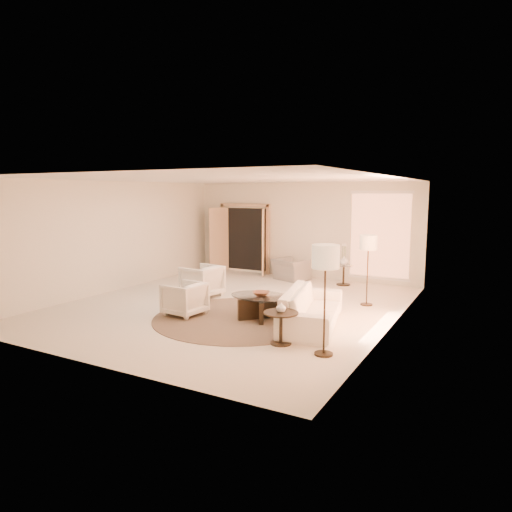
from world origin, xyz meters
The scene contains 18 objects.
room centered at (0.00, 0.00, 1.40)m, with size 7.04×8.04×2.83m.
windows_right centered at (3.45, 0.10, 1.35)m, with size 0.10×6.40×2.40m, color #F39361, non-canonical shape.
window_back_corner centered at (2.30, 3.95, 1.35)m, with size 1.70×0.10×2.40m, color #F39361, non-canonical shape.
curtains_right centered at (3.40, 1.00, 1.30)m, with size 0.06×5.20×2.60m, color beige, non-canonical shape.
french_doors centered at (-1.90, 3.82, 1.07)m, with size 1.95×0.66×2.16m.
area_rug centered at (0.67, -0.81, 0.01)m, with size 3.47×3.47×0.01m, color #3D2C20.
sofa centered at (2.14, -0.58, 0.35)m, with size 2.38×0.93×0.70m, color white.
armchair_left centered at (-1.11, 0.42, 0.42)m, with size 0.82×0.77×0.84m, color white.
armchair_right centered at (-0.44, -1.14, 0.38)m, with size 0.73×0.69×0.75m, color white.
accent_chair centered at (-0.08, 3.40, 0.41)m, with size 0.94×0.61×0.82m, color gray.
coffee_table centered at (1.09, -0.64, 0.30)m, with size 1.44×1.44×0.48m.
end_table centered at (2.09, -1.83, 0.38)m, with size 0.58×0.58×0.55m.
side_table centered at (1.49, 3.40, 0.34)m, with size 0.48×0.48×0.56m.
floor_lamp_near centered at (2.64, 1.48, 1.35)m, with size 0.38×0.38×1.58m.
floor_lamp_far centered at (2.90, -1.98, 1.47)m, with size 0.42×0.42×1.73m.
bowl centered at (1.09, -0.64, 0.52)m, with size 0.34×0.34×0.08m, color brown.
end_vase centered at (2.09, -1.83, 0.63)m, with size 0.17×0.17×0.17m, color white.
side_vase centered at (1.49, 3.40, 0.68)m, with size 0.23×0.23×0.24m, color white.
Camera 1 is at (5.24, -8.50, 2.52)m, focal length 32.00 mm.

